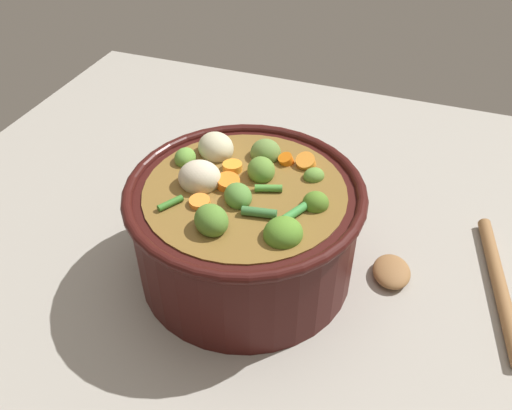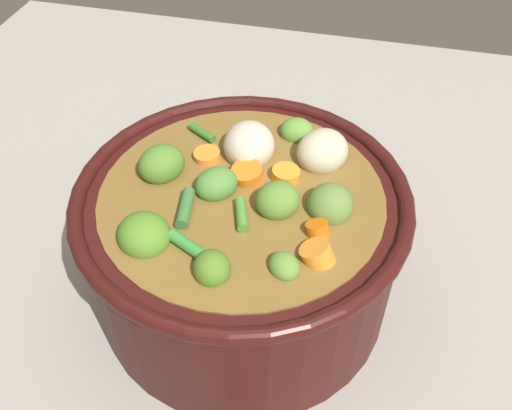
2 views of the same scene
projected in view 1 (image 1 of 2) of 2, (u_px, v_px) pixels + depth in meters
The scene contains 3 objects.
ground_plane at pixel (246, 267), 0.72m from camera, with size 1.10×1.10×0.00m, color #9E998E.
cooking_pot at pixel (245, 227), 0.67m from camera, with size 0.29×0.29×0.16m.
wooden_spoon at pixel (451, 279), 0.69m from camera, with size 0.24×0.20×0.02m.
Camera 1 is at (-0.46, -0.18, 0.52)m, focal length 37.10 mm.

